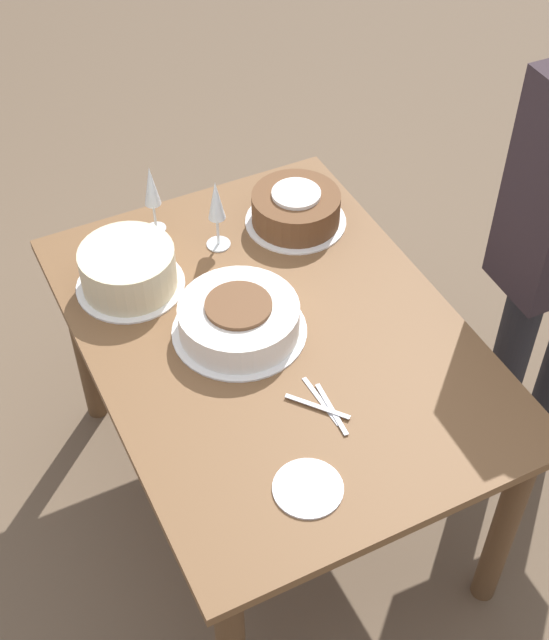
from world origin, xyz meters
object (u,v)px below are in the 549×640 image
object	(u,v)px
cake_center_white	(239,319)
cake_back_decorated	(128,269)
cake_front_chocolate	(296,209)
wine_glass_near	(216,204)
wine_glass_far	(151,189)

from	to	relation	value
cake_center_white	cake_back_decorated	size ratio (longest dim) A/B	1.19
cake_front_chocolate	wine_glass_near	world-z (taller)	wine_glass_near
cake_center_white	cake_back_decorated	xyz separation A→B (m)	(0.29, 0.20, 0.02)
wine_glass_near	cake_center_white	bearing A→B (deg)	165.03
cake_center_white	cake_front_chocolate	bearing A→B (deg)	-45.33
cake_back_decorated	wine_glass_near	bearing A→B (deg)	-80.03
wine_glass_near	wine_glass_far	distance (m)	0.20
cake_front_chocolate	cake_back_decorated	xyz separation A→B (m)	(-0.04, 0.54, 0.01)
wine_glass_near	wine_glass_far	bearing A→B (deg)	42.99
cake_back_decorated	wine_glass_far	size ratio (longest dim) A/B	1.36
wine_glass_far	cake_center_white	bearing A→B (deg)	-174.72
cake_back_decorated	wine_glass_near	distance (m)	0.31
cake_front_chocolate	cake_back_decorated	size ratio (longest dim) A/B	1.00
cake_center_white	cake_back_decorated	bearing A→B (deg)	33.92
cake_front_chocolate	wine_glass_near	size ratio (longest dim) A/B	1.34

